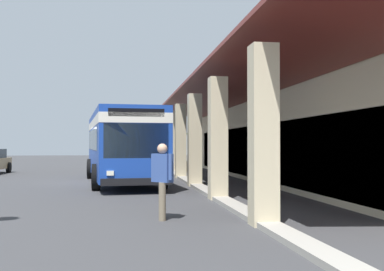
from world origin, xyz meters
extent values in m
plane|color=#38383A|center=(0.00, 8.00, 0.00)|extent=(120.00, 120.00, 0.00)
cube|color=#9E998E|center=(0.41, 4.33, 0.06)|extent=(36.31, 0.50, 0.12)
cube|color=#C6B793|center=(0.41, 14.03, 3.48)|extent=(30.25, 13.59, 6.96)
cube|color=beige|center=(0.41, 14.03, 7.26)|extent=(30.55, 13.89, 0.60)
cube|color=#C6B793|center=(-12.19, 4.31, 1.92)|extent=(0.55, 0.55, 3.83)
cube|color=#C6B793|center=(-7.15, 4.31, 1.92)|extent=(0.55, 0.55, 3.83)
cube|color=#C6B793|center=(-2.11, 4.31, 1.92)|extent=(0.55, 0.55, 3.83)
cube|color=#C6B793|center=(2.93, 4.31, 1.92)|extent=(0.55, 0.55, 3.83)
cube|color=#C6B793|center=(7.98, 4.31, 1.92)|extent=(0.55, 0.55, 3.83)
cube|color=#C6B793|center=(13.02, 4.31, 1.92)|extent=(0.55, 0.55, 3.83)
cube|color=#5B1E19|center=(0.41, 5.63, 4.18)|extent=(30.25, 3.16, 0.82)
cube|color=#19232D|center=(0.41, 7.27, 1.40)|extent=(25.41, 0.08, 2.40)
cube|color=#193D9E|center=(0.71, 1.28, 1.73)|extent=(11.20, 3.61, 2.75)
cube|color=silver|center=(0.71, 1.28, 2.65)|extent=(11.22, 3.63, 0.36)
cube|color=#19232D|center=(0.41, 1.25, 1.95)|extent=(9.45, 3.47, 0.90)
cube|color=#19232D|center=(6.15, 1.81, 1.85)|extent=(0.28, 2.24, 1.20)
cube|color=black|center=(6.16, 1.81, 2.82)|extent=(0.25, 1.93, 0.28)
cube|color=black|center=(6.28, 1.82, 0.45)|extent=(0.44, 2.46, 0.24)
cube|color=silver|center=(6.11, 2.70, 0.75)|extent=(0.08, 0.24, 0.16)
cube|color=silver|center=(6.29, 0.93, 0.75)|extent=(0.08, 0.24, 0.16)
cube|color=silver|center=(-0.79, 1.13, 3.22)|extent=(2.56, 2.01, 0.24)
cylinder|color=black|center=(4.20, 2.90, 0.50)|extent=(1.00, 0.30, 1.00)
cylinder|color=black|center=(4.44, 0.36, 0.50)|extent=(1.00, 0.30, 1.00)
cylinder|color=black|center=(-2.48, 2.24, 0.50)|extent=(1.00, 0.30, 1.00)
cylinder|color=black|center=(-2.23, -0.29, 0.50)|extent=(1.00, 0.30, 1.00)
cylinder|color=black|center=(-8.43, -5.66, 0.32)|extent=(0.64, 0.22, 0.64)
cylinder|color=#726651|center=(11.82, 2.26, 0.43)|extent=(0.16, 0.16, 0.86)
cylinder|color=#726651|center=(12.07, 2.24, 0.43)|extent=(0.16, 0.16, 0.86)
cube|color=#334C8C|center=(11.94, 2.25, 1.18)|extent=(0.52, 0.49, 0.64)
sphere|color=tan|center=(11.94, 2.25, 1.62)|extent=(0.23, 0.23, 0.23)
cylinder|color=#334C8C|center=(11.68, 2.09, 1.21)|extent=(0.09, 0.09, 0.58)
cylinder|color=#334C8C|center=(12.20, 2.41, 1.21)|extent=(0.09, 0.09, 0.58)
cube|color=brown|center=(-8.49, 5.35, 0.31)|extent=(0.83, 0.83, 0.63)
cylinder|color=#332319|center=(-8.49, 5.35, 0.64)|extent=(0.70, 0.70, 0.02)
cylinder|color=brown|center=(-8.49, 5.35, 1.46)|extent=(0.16, 0.16, 1.67)
ellipsoid|color=#1E6028|center=(-8.08, 5.39, 2.43)|extent=(0.84, 0.30, 0.17)
ellipsoid|color=#1E6028|center=(-8.57, 5.78, 2.45)|extent=(0.38, 0.92, 0.17)
ellipsoid|color=#1E6028|center=(-8.88, 5.24, 2.45)|extent=(0.83, 0.41, 0.15)
ellipsoid|color=#1E6028|center=(-8.40, 4.91, 2.38)|extent=(0.37, 0.91, 0.16)
camera|label=1|loc=(23.03, 1.38, 1.70)|focal=45.70mm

